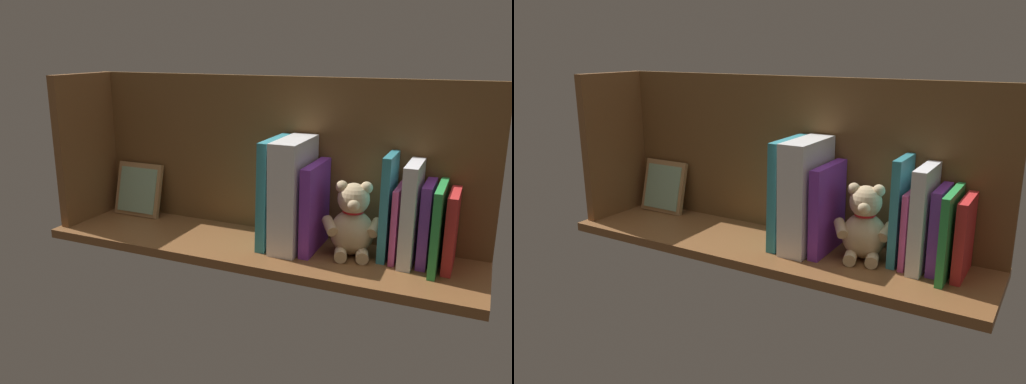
{
  "view_description": "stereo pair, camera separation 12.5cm",
  "coord_description": "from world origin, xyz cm",
  "views": [
    {
      "loc": [
        -49.76,
        109.4,
        46.47
      ],
      "look_at": [
        0.0,
        0.0,
        12.93
      ],
      "focal_mm": 36.8,
      "sensor_mm": 36.0,
      "label": 1
    },
    {
      "loc": [
        -60.83,
        103.66,
        46.47
      ],
      "look_at": [
        0.0,
        0.0,
        12.93
      ],
      "focal_mm": 36.8,
      "sensor_mm": 36.0,
      "label": 2
    }
  ],
  "objects": [
    {
      "name": "book_3",
      "position": [
        -35.57,
        -3.7,
        11.27
      ],
      "size": [
        2.96,
        12.92,
        22.55
      ],
      "primitive_type": "cube",
      "color": "silver",
      "rests_on": "ground_plane"
    },
    {
      "name": "picture_frame_leaning",
      "position": [
        39.9,
        -7.22,
        7.23
      ],
      "size": [
        14.36,
        5.18,
        14.78
      ],
      "color": "#A87A4C",
      "rests_on": "ground_plane"
    },
    {
      "name": "ground_plane",
      "position": [
        0.0,
        0.0,
        -1.1
      ],
      "size": [
        105.92,
        27.12,
        2.2
      ],
      "primitive_type": "cube",
      "color": "brown"
    },
    {
      "name": "book_4",
      "position": [
        -32.69,
        -4.49,
        8.46
      ],
      "size": [
        1.27,
        11.34,
        16.92
      ],
      "primitive_type": "cube",
      "color": "#B23F72",
      "rests_on": "ground_plane"
    },
    {
      "name": "teddy_bear",
      "position": [
        -22.96,
        -2.64,
        7.63
      ],
      "size": [
        13.63,
        12.78,
        17.35
      ],
      "rotation": [
        0.0,
        0.0,
        0.25
      ],
      "color": "#D1B284",
      "rests_on": "ground_plane"
    },
    {
      "name": "book_0",
      "position": [
        -44.1,
        -4.09,
        8.5
      ],
      "size": [
        2.07,
        12.14,
        17.0
      ],
      "primitive_type": "cube",
      "color": "red",
      "rests_on": "ground_plane"
    },
    {
      "name": "book_5",
      "position": [
        -30.35,
        -4.72,
        11.88
      ],
      "size": [
        1.89,
        10.87,
        23.77
      ],
      "primitive_type": "cube",
      "color": "teal",
      "rests_on": "ground_plane"
    },
    {
      "name": "book_7",
      "position": [
        -3.72,
        -2.17,
        12.91
      ],
      "size": [
        2.96,
        15.97,
        25.87
      ],
      "primitive_type": "cube",
      "rotation": [
        0.0,
        -0.02,
        0.0
      ],
      "color": "teal",
      "rests_on": "ground_plane"
    },
    {
      "name": "book_6",
      "position": [
        -14.02,
        -2.42,
        10.35
      ],
      "size": [
        2.42,
        15.49,
        20.69
      ],
      "primitive_type": "cube",
      "color": "purple",
      "rests_on": "ground_plane"
    },
    {
      "name": "shelf_side_divider",
      "position": [
        50.96,
        0.0,
        19.74
      ],
      "size": [
        2.4,
        21.12,
        39.48
      ],
      "primitive_type": "cube",
      "color": "brown",
      "rests_on": "ground_plane"
    },
    {
      "name": "book_2",
      "position": [
        -38.87,
        -4.57,
        9.14
      ],
      "size": [
        2.12,
        11.18,
        18.29
      ],
      "primitive_type": "cube",
      "color": "purple",
      "rests_on": "ground_plane"
    },
    {
      "name": "shelf_back_panel",
      "position": [
        0.0,
        -11.31,
        19.74
      ],
      "size": [
        105.92,
        1.5,
        39.48
      ],
      "primitive_type": "cube",
      "color": "brown",
      "rests_on": "ground_plane"
    },
    {
      "name": "dictionary_thick_white",
      "position": [
        -8.86,
        -1.64,
        13.04
      ],
      "size": [
        6.36,
        16.85,
        26.09
      ],
      "primitive_type": "cube",
      "color": "white",
      "rests_on": "ground_plane"
    },
    {
      "name": "book_1",
      "position": [
        -41.5,
        -2.6,
        9.24
      ],
      "size": [
        1.61,
        15.11,
        18.49
      ],
      "primitive_type": "cube",
      "color": "green",
      "rests_on": "ground_plane"
    }
  ]
}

